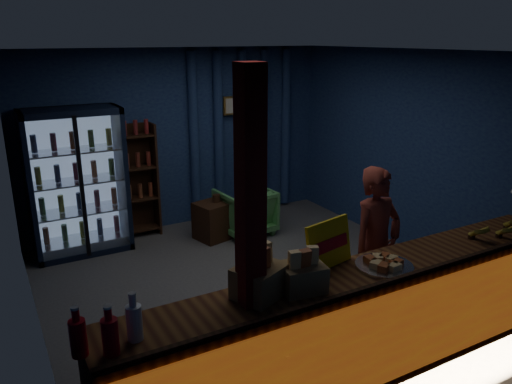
# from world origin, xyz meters

# --- Properties ---
(ground) EXTENTS (4.60, 4.60, 0.00)m
(ground) POSITION_xyz_m (0.00, 0.00, 0.00)
(ground) COLOR #515154
(ground) RESTS_ON ground
(room_walls) EXTENTS (4.60, 4.60, 4.60)m
(room_walls) POSITION_xyz_m (0.00, 0.00, 1.57)
(room_walls) COLOR navy
(room_walls) RESTS_ON ground
(counter) EXTENTS (4.40, 0.57, 0.99)m
(counter) POSITION_xyz_m (0.00, -1.91, 0.48)
(counter) COLOR brown
(counter) RESTS_ON ground
(support_post) EXTENTS (0.16, 0.16, 2.60)m
(support_post) POSITION_xyz_m (-1.05, -1.90, 1.30)
(support_post) COLOR maroon
(support_post) RESTS_ON ground
(beverage_cooler) EXTENTS (1.20, 0.62, 1.90)m
(beverage_cooler) POSITION_xyz_m (-1.55, 1.92, 0.93)
(beverage_cooler) COLOR black
(beverage_cooler) RESTS_ON ground
(bottle_shelf) EXTENTS (0.50, 0.28, 1.60)m
(bottle_shelf) POSITION_xyz_m (-0.70, 2.06, 0.79)
(bottle_shelf) COLOR #3A1E12
(bottle_shelf) RESTS_ON ground
(curtain_folds) EXTENTS (1.74, 0.14, 2.50)m
(curtain_folds) POSITION_xyz_m (1.00, 2.14, 1.30)
(curtain_folds) COLOR navy
(curtain_folds) RESTS_ON room_walls
(framed_picture) EXTENTS (0.36, 0.04, 0.28)m
(framed_picture) POSITION_xyz_m (0.85, 2.10, 1.75)
(framed_picture) COLOR gold
(framed_picture) RESTS_ON room_walls
(shopkeeper) EXTENTS (0.61, 0.43, 1.59)m
(shopkeeper) POSITION_xyz_m (0.63, -1.34, 0.80)
(shopkeeper) COLOR maroon
(shopkeeper) RESTS_ON ground
(green_chair) EXTENTS (0.77, 0.79, 0.67)m
(green_chair) POSITION_xyz_m (0.63, 1.35, 0.33)
(green_chair) COLOR #53A755
(green_chair) RESTS_ON ground
(side_table) EXTENTS (0.67, 0.55, 0.63)m
(side_table) POSITION_xyz_m (0.20, 1.40, 0.27)
(side_table) COLOR #3A1E12
(side_table) RESTS_ON ground
(yellow_sign) EXTENTS (0.49, 0.19, 0.39)m
(yellow_sign) POSITION_xyz_m (-0.21, -1.68, 1.14)
(yellow_sign) COLOR yellow
(yellow_sign) RESTS_ON counter
(soda_bottles) EXTENTS (0.43, 0.18, 0.32)m
(soda_bottles) POSITION_xyz_m (-2.05, -1.96, 1.08)
(soda_bottles) COLOR red
(soda_bottles) RESTS_ON counter
(snack_box_left) EXTENTS (0.45, 0.41, 0.38)m
(snack_box_left) POSITION_xyz_m (-0.94, -1.84, 1.08)
(snack_box_left) COLOR #9D7A4C
(snack_box_left) RESTS_ON counter
(snack_box_centre) EXTENTS (0.35, 0.31, 0.33)m
(snack_box_centre) POSITION_xyz_m (-0.63, -1.91, 1.07)
(snack_box_centre) COLOR #9D7A4C
(snack_box_centre) RESTS_ON counter
(pastry_tray) EXTENTS (0.47, 0.47, 0.08)m
(pastry_tray) POSITION_xyz_m (0.17, -1.93, 0.98)
(pastry_tray) COLOR silver
(pastry_tray) RESTS_ON counter
(banana_bunches) EXTENTS (0.98, 0.29, 0.16)m
(banana_bunches) POSITION_xyz_m (1.68, -1.96, 1.03)
(banana_bunches) COLOR gold
(banana_bunches) RESTS_ON counter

